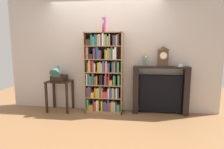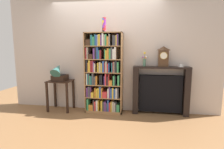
% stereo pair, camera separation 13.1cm
% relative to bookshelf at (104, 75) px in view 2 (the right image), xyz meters
% --- Properties ---
extents(ground_plane, '(7.89, 6.40, 0.02)m').
position_rel_bookshelf_xyz_m(ground_plane, '(0.01, -0.07, -0.86)').
color(ground_plane, brown).
extents(wall_back, '(4.89, 0.08, 2.60)m').
position_rel_bookshelf_xyz_m(wall_back, '(0.11, 0.22, 0.45)').
color(wall_back, beige).
rests_on(wall_back, ground).
extents(bookshelf, '(0.82, 0.34, 1.78)m').
position_rel_bookshelf_xyz_m(bookshelf, '(0.00, 0.00, 0.00)').
color(bookshelf, '#A87A4C').
rests_on(bookshelf, ground).
extents(cup_stack, '(0.08, 0.08, 0.31)m').
position_rel_bookshelf_xyz_m(cup_stack, '(0.03, -0.03, 1.09)').
color(cup_stack, black).
rests_on(cup_stack, bookshelf).
extents(side_table_left, '(0.54, 0.44, 0.71)m').
position_rel_bookshelf_xyz_m(side_table_left, '(-1.03, -0.04, -0.33)').
color(side_table_left, black).
rests_on(side_table_left, ground).
extents(gramophone, '(0.29, 0.46, 0.45)m').
position_rel_bookshelf_xyz_m(gramophone, '(-1.03, -0.10, 0.04)').
color(gramophone, black).
rests_on(gramophone, side_table_left).
extents(fireplace_mantel, '(1.20, 0.23, 1.06)m').
position_rel_bookshelf_xyz_m(fireplace_mantel, '(1.25, 0.09, -0.33)').
color(fireplace_mantel, black).
rests_on(fireplace_mantel, ground).
extents(mantel_clock, '(0.21, 0.13, 0.43)m').
position_rel_bookshelf_xyz_m(mantel_clock, '(1.28, 0.06, 0.43)').
color(mantel_clock, '#472D1C').
rests_on(mantel_clock, fireplace_mantel).
extents(flower_vase, '(0.12, 0.09, 0.31)m').
position_rel_bookshelf_xyz_m(flower_vase, '(0.90, 0.08, 0.35)').
color(flower_vase, '#4C7A60').
rests_on(flower_vase, fireplace_mantel).
extents(teacup_with_saucer, '(0.13, 0.12, 0.06)m').
position_rel_bookshelf_xyz_m(teacup_with_saucer, '(1.65, 0.07, 0.24)').
color(teacup_with_saucer, white).
rests_on(teacup_with_saucer, fireplace_mantel).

